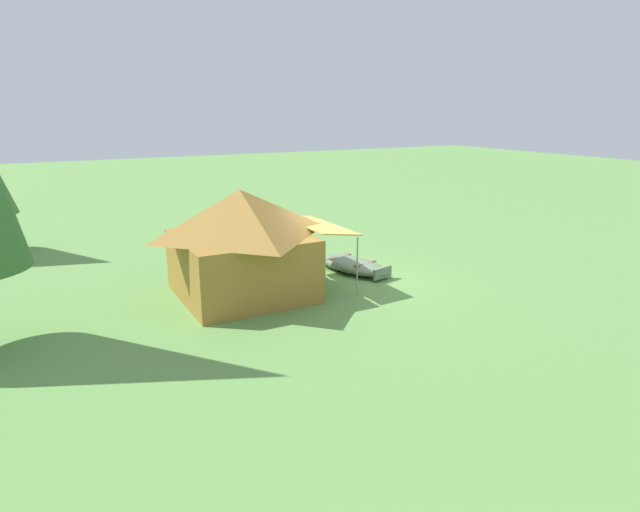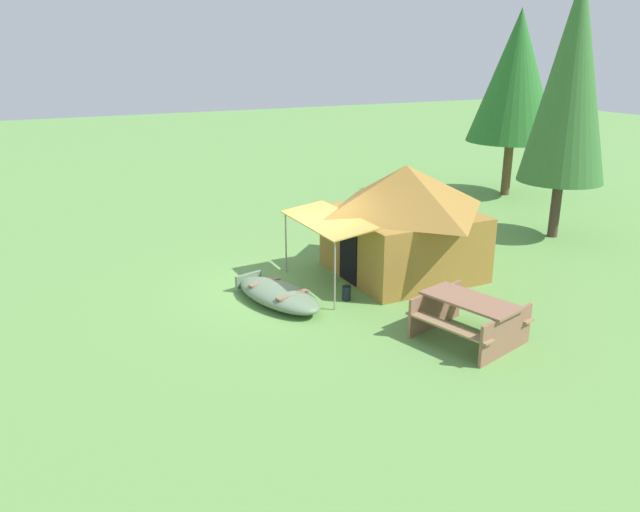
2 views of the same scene
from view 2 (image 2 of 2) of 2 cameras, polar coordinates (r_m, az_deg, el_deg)
name	(u,v)px [view 2 (image 2 of 2)]	position (r m, az deg, el deg)	size (l,w,h in m)	color
ground_plane	(295,286)	(13.95, -2.34, -2.79)	(80.00, 80.00, 0.00)	#65984A
beached_rowboat	(278,294)	(13.00, -3.87, -3.52)	(2.56, 1.57, 0.38)	slate
canvas_cabin_tent	(404,218)	(14.49, 7.72, 3.43)	(3.21, 4.13, 2.58)	olive
picnic_table	(469,315)	(11.59, 13.54, -5.26)	(2.07, 1.91, 0.80)	#8D624A
cooler_box	(372,274)	(14.26, 4.80, -1.64)	(0.46, 0.33, 0.34)	silver
fuel_can	(346,293)	(13.16, 2.43, -3.42)	(0.19, 0.19, 0.31)	black
pine_tree_back_right	(571,79)	(18.14, 22.08, 14.84)	(2.29, 2.29, 7.06)	#49362D
pine_tree_far_center	(516,77)	(23.20, 17.54, 15.43)	(3.10, 3.10, 6.37)	brown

